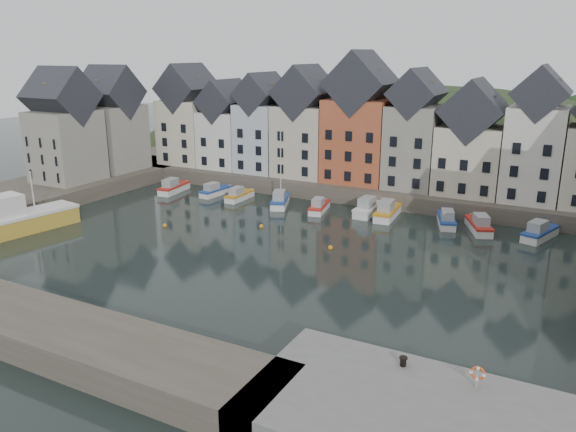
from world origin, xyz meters
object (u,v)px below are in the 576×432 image
Objects in this scene: boat_a at (173,188)px; life_ring_post at (478,374)px; boat_d at (280,200)px; large_vessel at (11,220)px; mooring_bollard at (403,361)px.

boat_a is 4.87× the size of life_ring_post.
large_vessel is (-20.39, -24.47, 0.87)m from boat_d.
mooring_bollard is at bearing -2.35° from large_vessel.
large_vessel is 24.69× the size of mooring_bollard.
life_ring_post is (47.95, -33.42, 2.16)m from boat_a.
boat_a is 54.94m from mooring_bollard.
large_vessel is 48.06m from mooring_bollard.
mooring_bollard is (26.73, -33.91, 1.54)m from boat_d.
life_ring_post is at bearing -1.77° from large_vessel.
life_ring_post is at bearing -69.47° from boat_d.
life_ring_post reaches higher than mooring_bollard.
boat_a is 11.30× the size of mooring_bollard.
mooring_bollard is at bearing 175.98° from life_ring_post.
boat_d is 21.30× the size of mooring_bollard.
large_vessel reaches higher than life_ring_post.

